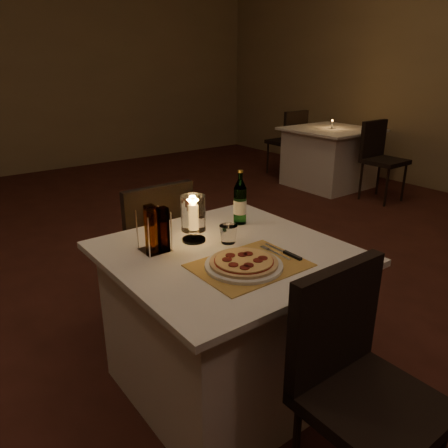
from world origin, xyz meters
TOP-DOWN VIEW (x-y plane):
  - floor at (0.00, 0.00)m, footprint 8.00×10.00m
  - wall_back at (0.00, 5.01)m, footprint 8.00×0.02m
  - main_table at (-0.27, -0.27)m, footprint 1.00×1.00m
  - chair_near at (-0.27, -0.98)m, footprint 0.42×0.42m
  - chair_far at (-0.27, 0.45)m, footprint 0.42×0.42m
  - placemat at (-0.29, -0.45)m, footprint 0.45×0.34m
  - plate at (-0.32, -0.45)m, footprint 0.32×0.32m
  - pizza at (-0.32, -0.45)m, footprint 0.28×0.28m
  - fork at (-0.13, -0.41)m, footprint 0.02×0.18m
  - knife at (-0.09, -0.47)m, footprint 0.02×0.22m
  - tumbler at (-0.21, -0.20)m, footprint 0.08×0.08m
  - water_bottle at (-0.00, -0.03)m, footprint 0.07×0.07m
  - hurricane_candle at (-0.33, -0.08)m, footprint 0.11×0.11m
  - cruet_caddy at (-0.53, -0.09)m, footprint 0.12×0.12m
  - neighbor_table_right at (3.06, 1.92)m, footprint 1.00×1.00m
  - neighbor_chair_ra at (3.06, 1.21)m, footprint 0.42×0.42m
  - neighbor_chair_rb at (3.06, 2.64)m, footprint 0.42×0.42m
  - neighbor_candle_right at (3.06, 1.92)m, footprint 0.03×0.03m

SIDE VIEW (x-z plane):
  - floor at x=0.00m, z-range -0.02..0.00m
  - main_table at x=-0.27m, z-range 0.00..0.74m
  - neighbor_table_right at x=3.06m, z-range 0.00..0.74m
  - chair_near at x=-0.27m, z-range 0.10..1.00m
  - chair_far at x=-0.27m, z-range 0.10..1.00m
  - neighbor_chair_ra at x=3.06m, z-range 0.10..1.00m
  - neighbor_chair_rb at x=3.06m, z-range 0.10..1.00m
  - placemat at x=-0.29m, z-range 0.74..0.74m
  - fork at x=-0.13m, z-range 0.74..0.75m
  - knife at x=-0.09m, z-range 0.74..0.76m
  - plate at x=-0.32m, z-range 0.74..0.76m
  - pizza at x=-0.32m, z-range 0.76..0.78m
  - tumbler at x=-0.21m, z-range 0.74..0.82m
  - neighbor_candle_right at x=3.06m, z-range 0.73..0.84m
  - cruet_caddy at x=-0.53m, z-range 0.73..0.94m
  - water_bottle at x=0.00m, z-range 0.71..0.99m
  - hurricane_candle at x=-0.33m, z-range 0.76..0.98m
  - wall_back at x=0.00m, z-range 0.00..3.00m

